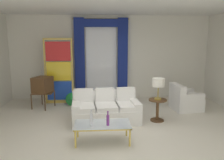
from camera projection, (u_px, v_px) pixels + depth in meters
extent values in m
plane|color=silver|center=(118.00, 128.00, 5.70)|extent=(16.00, 16.00, 0.00)
cube|color=white|center=(110.00, 57.00, 8.43)|extent=(8.00, 0.12, 3.00)
cube|color=white|center=(115.00, 6.00, 5.93)|extent=(8.00, 7.60, 0.04)
cube|color=white|center=(101.00, 56.00, 8.32)|extent=(1.10, 0.02, 2.50)
cylinder|color=gold|center=(101.00, 19.00, 8.00)|extent=(2.00, 0.04, 0.04)
cube|color=navy|center=(80.00, 57.00, 8.17)|extent=(0.36, 0.12, 2.70)
cube|color=navy|center=(123.00, 56.00, 8.27)|extent=(0.36, 0.12, 2.70)
cube|color=navy|center=(101.00, 23.00, 8.01)|extent=(1.80, 0.10, 0.28)
cube|color=white|center=(106.00, 115.00, 6.10)|extent=(1.80, 1.03, 0.38)
cube|color=white|center=(104.00, 104.00, 6.42)|extent=(1.75, 0.33, 0.78)
cube|color=white|center=(135.00, 110.00, 6.19)|extent=(0.26, 0.87, 0.56)
cube|color=white|center=(76.00, 113.00, 5.98)|extent=(0.26, 0.87, 0.56)
cube|color=white|center=(128.00, 105.00, 6.08)|extent=(0.59, 0.78, 0.12)
cube|color=white|center=(126.00, 94.00, 6.36)|extent=(0.52, 0.18, 0.40)
cube|color=white|center=(106.00, 106.00, 6.01)|extent=(0.59, 0.78, 0.12)
cube|color=white|center=(105.00, 95.00, 6.28)|extent=(0.52, 0.18, 0.40)
cube|color=white|center=(84.00, 107.00, 5.93)|extent=(0.59, 0.78, 0.12)
cube|color=white|center=(83.00, 96.00, 6.20)|extent=(0.52, 0.18, 0.40)
cube|color=silver|center=(102.00, 124.00, 4.89)|extent=(1.19, 0.60, 0.02)
cube|color=gold|center=(102.00, 120.00, 5.16)|extent=(1.19, 0.04, 0.03)
cube|color=gold|center=(103.00, 130.00, 4.62)|extent=(1.19, 0.04, 0.03)
cube|color=gold|center=(75.00, 125.00, 4.85)|extent=(0.04, 0.60, 0.03)
cube|color=gold|center=(129.00, 124.00, 4.93)|extent=(0.04, 0.60, 0.03)
cylinder|color=gold|center=(78.00, 129.00, 5.14)|extent=(0.04, 0.04, 0.38)
cylinder|color=gold|center=(127.00, 128.00, 5.21)|extent=(0.04, 0.04, 0.38)
cylinder|color=gold|center=(75.00, 139.00, 4.64)|extent=(0.04, 0.04, 0.38)
cylinder|color=gold|center=(130.00, 138.00, 4.71)|extent=(0.04, 0.04, 0.38)
cylinder|color=#753384|center=(108.00, 120.00, 4.76)|extent=(0.06, 0.06, 0.22)
cylinder|color=#753384|center=(108.00, 114.00, 4.74)|extent=(0.03, 0.03, 0.06)
sphere|color=#753384|center=(108.00, 112.00, 4.73)|extent=(0.04, 0.04, 0.04)
cylinder|color=silver|center=(91.00, 120.00, 4.74)|extent=(0.07, 0.07, 0.25)
cylinder|color=silver|center=(91.00, 113.00, 4.71)|extent=(0.03, 0.03, 0.06)
sphere|color=silver|center=(91.00, 110.00, 4.70)|extent=(0.04, 0.04, 0.04)
cube|color=brown|center=(43.00, 92.00, 7.28)|extent=(0.62, 0.54, 0.03)
cylinder|color=brown|center=(31.00, 102.00, 7.13)|extent=(0.04, 0.04, 0.50)
cylinder|color=brown|center=(42.00, 97.00, 7.66)|extent=(0.04, 0.04, 0.50)
cylinder|color=brown|center=(45.00, 103.00, 6.99)|extent=(0.04, 0.04, 0.50)
cylinder|color=brown|center=(55.00, 98.00, 7.52)|extent=(0.04, 0.04, 0.50)
cube|color=brown|center=(42.00, 85.00, 7.24)|extent=(0.65, 0.69, 0.48)
cube|color=black|center=(36.00, 83.00, 7.30)|extent=(0.15, 0.37, 0.30)
cylinder|color=gold|center=(35.00, 90.00, 7.26)|extent=(0.02, 0.04, 0.04)
cylinder|color=gold|center=(38.00, 89.00, 7.41)|extent=(0.02, 0.04, 0.04)
cylinder|color=silver|center=(42.00, 71.00, 7.16)|extent=(0.05, 0.13, 0.34)
cylinder|color=silver|center=(42.00, 71.00, 7.16)|extent=(0.05, 0.13, 0.34)
cube|color=white|center=(186.00, 103.00, 7.16)|extent=(0.87, 0.87, 0.40)
cube|color=white|center=(187.00, 95.00, 7.12)|extent=(0.75, 0.75, 0.10)
cube|color=white|center=(177.00, 97.00, 7.07)|extent=(0.27, 0.82, 0.80)
cube|color=white|center=(182.00, 98.00, 7.46)|extent=(0.75, 0.25, 0.58)
cube|color=white|center=(192.00, 103.00, 6.83)|extent=(0.75, 0.25, 0.58)
cube|color=gold|center=(45.00, 71.00, 7.68)|extent=(0.05, 0.05, 2.20)
cube|color=gold|center=(72.00, 71.00, 7.73)|extent=(0.05, 0.05, 2.20)
cube|color=gold|center=(57.00, 39.00, 7.51)|extent=(0.90, 0.05, 0.06)
cube|color=gold|center=(60.00, 101.00, 7.89)|extent=(0.90, 0.05, 0.10)
cube|color=#1E47B7|center=(60.00, 91.00, 7.82)|extent=(0.82, 0.02, 0.64)
cube|color=yellow|center=(59.00, 71.00, 7.70)|extent=(0.82, 0.02, 0.64)
cube|color=red|center=(58.00, 51.00, 7.58)|extent=(0.82, 0.02, 0.64)
cylinder|color=beige|center=(72.00, 104.00, 7.67)|extent=(0.16, 0.16, 0.06)
ellipsoid|color=#20589F|center=(72.00, 101.00, 7.65)|extent=(0.18, 0.32, 0.20)
sphere|color=#20589F|center=(73.00, 96.00, 7.77)|extent=(0.09, 0.09, 0.09)
cone|color=gold|center=(73.00, 96.00, 7.82)|extent=(0.02, 0.04, 0.02)
cone|color=green|center=(72.00, 99.00, 7.45)|extent=(0.44, 0.40, 0.50)
cylinder|color=brown|center=(158.00, 100.00, 6.10)|extent=(0.48, 0.48, 0.03)
cylinder|color=brown|center=(157.00, 110.00, 6.15)|extent=(0.08, 0.08, 0.55)
cylinder|color=brown|center=(157.00, 120.00, 6.20)|extent=(0.36, 0.36, 0.03)
cylinder|color=#B29338|center=(158.00, 99.00, 6.09)|extent=(0.18, 0.18, 0.04)
cylinder|color=#B29338|center=(158.00, 91.00, 6.06)|extent=(0.03, 0.03, 0.36)
cylinder|color=white|center=(158.00, 82.00, 6.01)|extent=(0.32, 0.32, 0.22)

